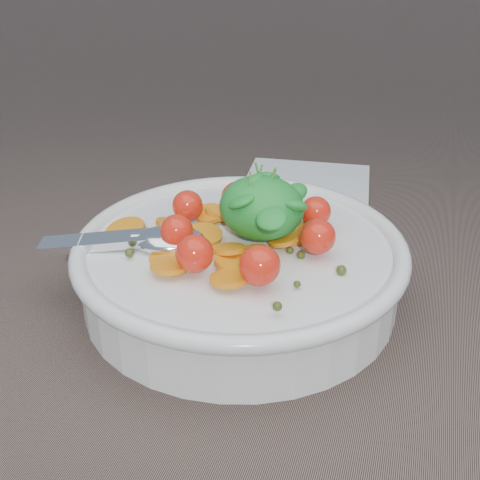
% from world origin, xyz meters
% --- Properties ---
extents(ground, '(6.00, 6.00, 0.00)m').
position_xyz_m(ground, '(0.00, 0.00, 0.00)').
color(ground, brown).
rests_on(ground, ground).
extents(bowl, '(0.29, 0.27, 0.11)m').
position_xyz_m(bowl, '(-0.01, -0.01, 0.03)').
color(bowl, white).
rests_on(bowl, ground).
extents(napkin, '(0.16, 0.14, 0.01)m').
position_xyz_m(napkin, '(-0.00, 0.24, 0.00)').
color(napkin, white).
rests_on(napkin, ground).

